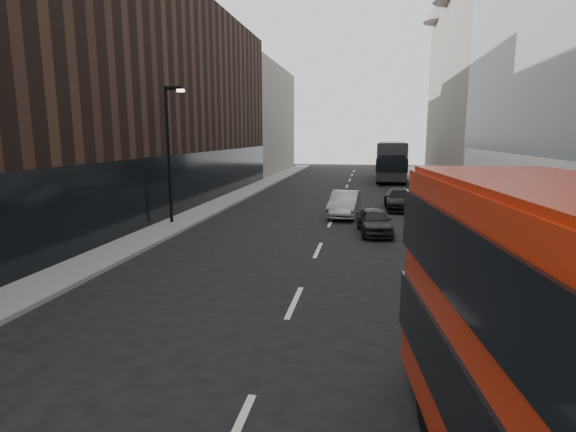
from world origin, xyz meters
The scene contains 11 objects.
sidewalk_right centered at (7.50, 25.00, 0.07)m, with size 3.00×80.00×0.15m, color slate.
sidewalk_left centered at (-8.00, 25.00, 0.07)m, with size 2.00×80.00×0.15m, color slate.
building_modern_block centered at (11.47, 21.00, 9.90)m, with size 5.03×22.00×20.00m.
building_victorian centered at (11.38, 44.00, 9.66)m, with size 6.50×24.00×21.00m.
building_left_mid centered at (-11.50, 30.00, 7.00)m, with size 5.00×24.00×14.00m, color black.
building_left_far centered at (-11.50, 52.00, 6.50)m, with size 5.00×20.00×13.00m, color slate.
street_lamp centered at (-8.22, 18.00, 4.18)m, with size 1.06×0.22×7.00m.
grey_bus centered at (4.29, 44.47, 2.14)m, with size 3.41×12.51×4.00m.
car_a centered at (2.32, 17.65, 0.63)m, with size 1.48×3.68×1.25m, color black.
car_b centered at (0.63, 22.19, 0.73)m, with size 1.55×4.45×1.47m, color gray.
car_c centered at (3.99, 25.34, 0.66)m, with size 1.84×4.52×1.31m, color black.
Camera 1 is at (1.98, -4.04, 4.73)m, focal length 28.00 mm.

